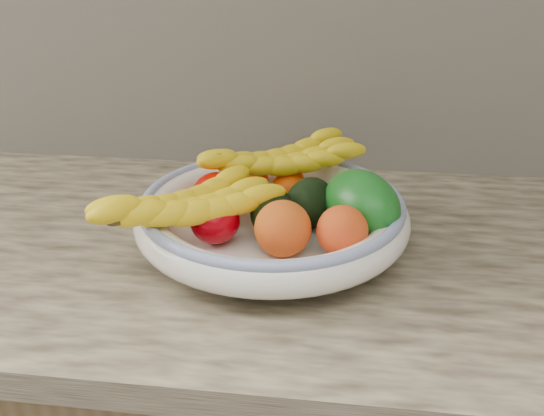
% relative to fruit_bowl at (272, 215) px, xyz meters
% --- Properties ---
extents(fruit_bowl, '(0.39, 0.39, 0.08)m').
position_rel_fruit_bowl_xyz_m(fruit_bowl, '(0.00, 0.00, 0.00)').
color(fruit_bowl, white).
rests_on(fruit_bowl, kitchen_counter).
extents(clementine_back_left, '(0.07, 0.07, 0.05)m').
position_rel_fruit_bowl_xyz_m(clementine_back_left, '(-0.04, 0.11, 0.01)').
color(clementine_back_left, '#FB5B05').
rests_on(clementine_back_left, fruit_bowl).
extents(clementine_back_right, '(0.06, 0.06, 0.04)m').
position_rel_fruit_bowl_xyz_m(clementine_back_right, '(0.01, 0.12, 0.01)').
color(clementine_back_right, '#FF5405').
rests_on(clementine_back_right, fruit_bowl).
extents(clementine_back_mid, '(0.07, 0.07, 0.05)m').
position_rel_fruit_bowl_xyz_m(clementine_back_mid, '(0.01, 0.09, 0.01)').
color(clementine_back_mid, '#FF5205').
rests_on(clementine_back_mid, fruit_bowl).
extents(tomato_left, '(0.09, 0.09, 0.07)m').
position_rel_fruit_bowl_xyz_m(tomato_left, '(-0.09, 0.03, 0.01)').
color(tomato_left, '#B20500').
rests_on(tomato_left, fruit_bowl).
extents(tomato_near_left, '(0.07, 0.07, 0.06)m').
position_rel_fruit_bowl_xyz_m(tomato_near_left, '(-0.07, -0.05, 0.01)').
color(tomato_near_left, '#A1000B').
rests_on(tomato_near_left, fruit_bowl).
extents(avocado_center, '(0.07, 0.09, 0.06)m').
position_rel_fruit_bowl_xyz_m(avocado_center, '(0.00, -0.02, 0.02)').
color(avocado_center, black).
rests_on(avocado_center, fruit_bowl).
extents(avocado_right, '(0.09, 0.11, 0.07)m').
position_rel_fruit_bowl_xyz_m(avocado_right, '(0.05, 0.02, 0.02)').
color(avocado_right, black).
rests_on(avocado_right, fruit_bowl).
extents(green_mango, '(0.17, 0.17, 0.12)m').
position_rel_fruit_bowl_xyz_m(green_mango, '(0.12, -0.01, 0.03)').
color(green_mango, '#105715').
rests_on(green_mango, fruit_bowl).
extents(peach_front, '(0.09, 0.09, 0.08)m').
position_rel_fruit_bowl_xyz_m(peach_front, '(0.02, -0.07, 0.02)').
color(peach_front, orange).
rests_on(peach_front, fruit_bowl).
extents(peach_right, '(0.07, 0.07, 0.07)m').
position_rel_fruit_bowl_xyz_m(peach_right, '(0.10, -0.07, 0.02)').
color(peach_right, orange).
rests_on(peach_right, fruit_bowl).
extents(banana_bunch_back, '(0.29, 0.22, 0.08)m').
position_rel_fruit_bowl_xyz_m(banana_bunch_back, '(-0.00, 0.10, 0.04)').
color(banana_bunch_back, yellow).
rests_on(banana_bunch_back, fruit_bowl).
extents(banana_bunch_front, '(0.28, 0.27, 0.08)m').
position_rel_fruit_bowl_xyz_m(banana_bunch_front, '(-0.11, -0.07, 0.03)').
color(banana_bunch_front, yellow).
rests_on(banana_bunch_front, fruit_bowl).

